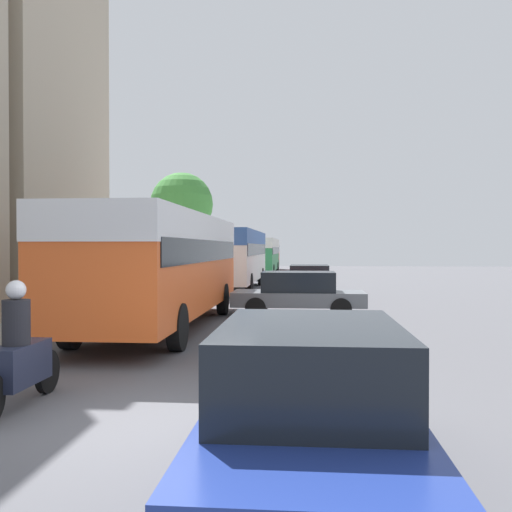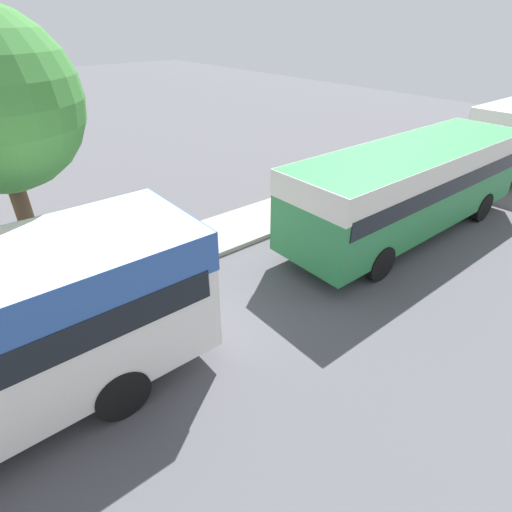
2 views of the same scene
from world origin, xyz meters
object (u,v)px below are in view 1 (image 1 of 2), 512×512
Objects in this scene: car_crossing at (298,292)px; bus_lead at (162,255)px; car_far_curb at (310,407)px; car_distant at (309,281)px; motorcycle_behind_lead at (19,358)px; bus_following at (233,251)px; pedestrian_near_curb at (176,271)px; bus_rear at (264,250)px; bus_third_in_line at (259,252)px.

bus_lead is at bearing 131.71° from car_crossing.
car_far_curb reaches higher than car_distant.
bus_lead reaches higher than car_far_curb.
bus_following is at bearing 89.74° from motorcycle_behind_lead.
pedestrian_near_curb is (-6.34, 22.29, 0.26)m from car_far_curb.
bus_rear is at bearing 5.91° from car_crossing.
car_crossing is (3.59, 3.20, -1.23)m from bus_lead.
car_far_curb is at bearing -84.65° from bus_third_in_line.
car_distant is at bearing 89.65° from car_far_curb.
car_crossing is 10.95m from pedestrian_near_curb.
bus_following is 6.54m from car_distant.
car_far_curb is 23.17m from pedestrian_near_curb.
car_far_curb is at bearing -178.85° from car_crossing.
bus_following is 24.43m from car_far_curb.
pedestrian_near_curb is at bearing -100.58° from bus_third_in_line.
bus_third_in_line is 37.63m from car_far_curb.
bus_third_in_line is 35.14m from motorcycle_behind_lead.
bus_third_in_line is (0.25, 13.34, -0.11)m from bus_following.
bus_rear reaches higher than car_crossing.
pedestrian_near_curb reaches higher than car_crossing.
motorcycle_behind_lead is 0.54× the size of car_crossing.
bus_rear is at bearing 90.06° from motorcycle_behind_lead.
bus_following is 11.54m from car_crossing.
pedestrian_near_curb reaches higher than motorcycle_behind_lead.
bus_third_in_line is 15.45m from pedestrian_near_curb.
bus_third_in_line is at bearing 101.10° from car_distant.
car_crossing is 5.82m from car_distant.
bus_rear reaches higher than car_distant.
bus_following is at bearing -91.08° from bus_third_in_line.
motorcycle_behind_lead is (-0.00, -7.65, -1.28)m from bus_lead.
car_distant is 2.44× the size of pedestrian_near_curb.
bus_following reaches higher than car_distant.
bus_following reaches higher than motorcycle_behind_lead.
car_crossing is at bearing -82.39° from bus_third_in_line.
bus_rear is at bearing 90.07° from bus_lead.
pedestrian_near_curb is (-6.46, 3.30, 0.29)m from car_distant.
bus_following is 21.82m from motorcycle_behind_lead.
bus_lead is at bearing -90.73° from bus_third_in_line.
motorcycle_behind_lead is 4.51m from car_far_curb.
pedestrian_near_curb is at bearing 33.72° from car_crossing.
bus_lead is at bearing -90.40° from bus_following.
car_distant is at bearing -27.07° from pedestrian_near_curb.
pedestrian_near_curb is at bearing 152.93° from car_distant.
bus_rear is 2.19× the size of car_crossing.
bus_rear is (-0.15, 24.27, -0.04)m from bus_following.
bus_lead reaches higher than pedestrian_near_curb.
motorcycle_behind_lead reaches higher than car_distant.
bus_following reaches higher than bus_rear.
bus_rear is at bearing 84.67° from pedestrian_near_curb.
car_crossing is at bearing -84.09° from bus_rear.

